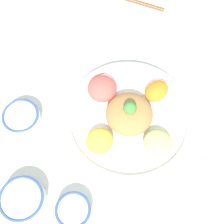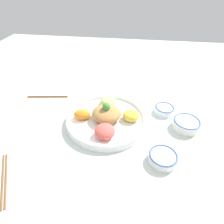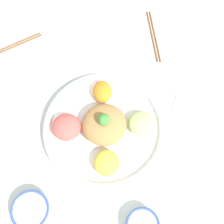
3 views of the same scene
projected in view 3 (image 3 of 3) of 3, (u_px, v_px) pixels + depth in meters
ground_plane at (108, 142)px, 0.77m from camera, size 2.40×2.40×0.00m
salad_platter at (104, 127)px, 0.76m from camera, size 0.36×0.36×0.10m
sauce_bowl_dark at (31, 210)px, 0.68m from camera, size 0.10×0.10×0.03m
chopsticks_pair_near at (153, 36)px, 0.91m from camera, size 0.05×0.21×0.01m
chopsticks_pair_far at (11, 46)px, 0.89m from camera, size 0.19×0.13×0.01m
serving_spoon_main at (178, 95)px, 0.82m from camera, size 0.07×0.13×0.01m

